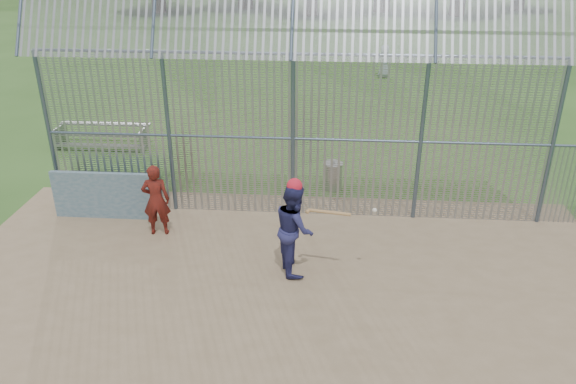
# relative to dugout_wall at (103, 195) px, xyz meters

# --- Properties ---
(ground) EXTENTS (120.00, 120.00, 0.00)m
(ground) POSITION_rel_dugout_wall_xyz_m (4.60, -2.90, -0.62)
(ground) COLOR #2D511E
(ground) RESTS_ON ground
(dirt_infield) EXTENTS (14.00, 10.00, 0.02)m
(dirt_infield) POSITION_rel_dugout_wall_xyz_m (4.60, -3.40, -0.61)
(dirt_infield) COLOR #756047
(dirt_infield) RESTS_ON ground
(dugout_wall) EXTENTS (2.50, 0.12, 1.20)m
(dugout_wall) POSITION_rel_dugout_wall_xyz_m (0.00, 0.00, 0.00)
(dugout_wall) COLOR #38566B
(dugout_wall) RESTS_ON dirt_infield
(batter) EXTENTS (0.97, 1.11, 1.95)m
(batter) POSITION_rel_dugout_wall_xyz_m (4.81, -1.98, 0.37)
(batter) COLOR navy
(batter) RESTS_ON dirt_infield
(onlooker) EXTENTS (0.68, 0.49, 1.72)m
(onlooker) POSITION_rel_dugout_wall_xyz_m (1.54, -0.68, 0.26)
(onlooker) COLOR maroon
(onlooker) RESTS_ON dirt_infield
(bg_kid_standing) EXTENTS (0.84, 0.63, 1.56)m
(bg_kid_standing) POSITION_rel_dugout_wall_xyz_m (7.97, 15.21, 0.16)
(bg_kid_standing) COLOR gray
(bg_kid_standing) RESTS_ON ground
(batting_gear) EXTENTS (1.77, 0.41, 0.68)m
(batting_gear) POSITION_rel_dugout_wall_xyz_m (4.92, -2.00, 1.26)
(batting_gear) COLOR red
(batting_gear) RESTS_ON ground
(trash_can) EXTENTS (0.56, 0.56, 0.82)m
(trash_can) POSITION_rel_dugout_wall_xyz_m (5.59, 2.22, -0.24)
(trash_can) COLOR gray
(trash_can) RESTS_ON ground
(bleacher) EXTENTS (3.00, 0.95, 0.72)m
(bleacher) POSITION_rel_dugout_wall_xyz_m (-1.91, 4.81, -0.21)
(bleacher) COLOR gray
(bleacher) RESTS_ON ground
(backstop_fence) EXTENTS (20.09, 0.81, 5.30)m
(backstop_fence) POSITION_rel_dugout_wall_xyz_m (6.41, 0.53, 1.74)
(backstop_fence) COLOR #47566B
(backstop_fence) RESTS_ON ground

